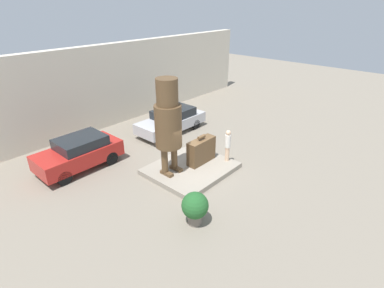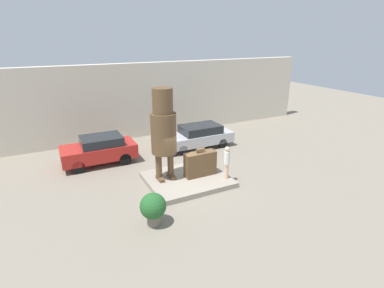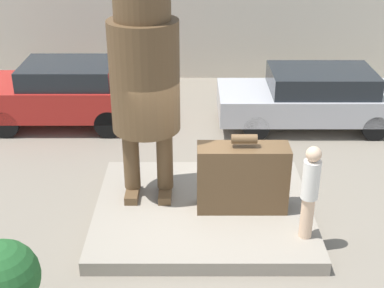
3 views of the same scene
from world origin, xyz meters
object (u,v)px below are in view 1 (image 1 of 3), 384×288
Objects in this scene: statue_figure at (168,120)px; parked_car_red at (79,152)px; giant_suitcase at (201,151)px; tourist at (228,144)px; planter_pot at (195,207)px; parked_car_silver at (172,120)px.

statue_figure is 4.97m from parked_car_red.
giant_suitcase is at bearing -16.33° from statue_figure.
giant_suitcase is at bearing 138.69° from tourist.
statue_figure is 2.78× the size of giant_suitcase.
parked_car_red is at bearing 134.13° from tourist.
giant_suitcase is 1.35m from tourist.
planter_pot is at bearing -119.10° from statue_figure.
tourist reaches higher than parked_car_red.
statue_figure is at bearing 60.90° from planter_pot.
parked_car_silver is at bearing 50.91° from planter_pot.
tourist is at bearing 21.32° from planter_pot.
planter_pot is (-5.53, -6.80, -0.01)m from parked_car_silver.
tourist reaches higher than giant_suitcase.
tourist is 4.74m from planter_pot.
giant_suitcase is 1.21× the size of planter_pot.
parked_car_silver is at bearing 178.59° from parked_car_red.
parked_car_red reaches higher than planter_pot.
parked_car_red is 0.88× the size of parked_car_silver.
statue_figure reaches higher than parked_car_silver.
statue_figure is 2.69× the size of tourist.
tourist reaches higher than parked_car_silver.
statue_figure is at bearing 44.30° from parked_car_silver.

